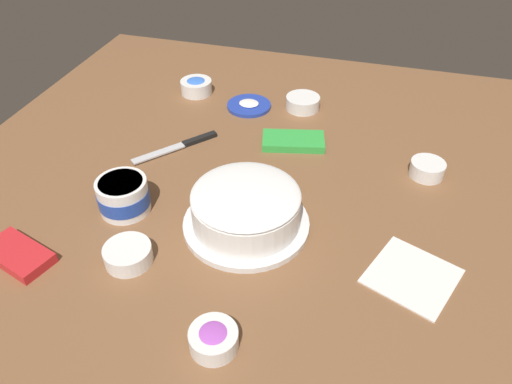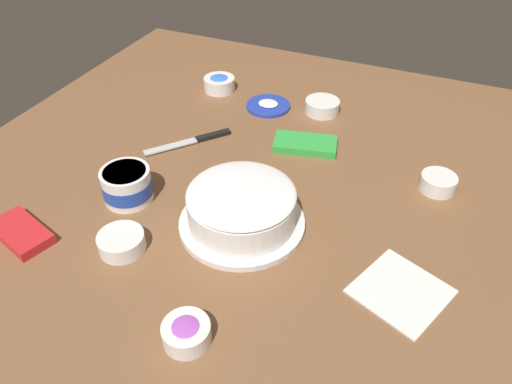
% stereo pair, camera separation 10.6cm
% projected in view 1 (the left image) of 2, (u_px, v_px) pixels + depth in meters
% --- Properties ---
extents(ground_plane, '(1.54, 1.54, 0.00)m').
position_uv_depth(ground_plane, '(261.00, 193.00, 1.11)').
color(ground_plane, brown).
extents(frosted_cake, '(0.27, 0.27, 0.10)m').
position_uv_depth(frosted_cake, '(246.00, 210.00, 1.00)').
color(frosted_cake, white).
rests_on(frosted_cake, ground_plane).
extents(frosting_tub, '(0.11, 0.11, 0.08)m').
position_uv_depth(frosting_tub, '(123.00, 195.00, 1.04)').
color(frosting_tub, white).
rests_on(frosting_tub, ground_plane).
extents(frosting_tub_lid, '(0.13, 0.13, 0.02)m').
position_uv_depth(frosting_tub_lid, '(249.00, 105.00, 1.41)').
color(frosting_tub_lid, '#233DAD').
rests_on(frosting_tub_lid, ground_plane).
extents(spreading_knife, '(0.17, 0.19, 0.01)m').
position_uv_depth(spreading_knife, '(183.00, 145.00, 1.25)').
color(spreading_knife, silver).
rests_on(spreading_knife, ground_plane).
extents(sprinkle_bowl_rainbow, '(0.08, 0.08, 0.04)m').
position_uv_depth(sprinkle_bowl_rainbow, '(214.00, 338.00, 0.79)').
color(sprinkle_bowl_rainbow, white).
rests_on(sprinkle_bowl_rainbow, ground_plane).
extents(sprinkle_bowl_pink, '(0.09, 0.09, 0.04)m').
position_uv_depth(sprinkle_bowl_pink, '(128.00, 254.00, 0.94)').
color(sprinkle_bowl_pink, white).
rests_on(sprinkle_bowl_pink, ground_plane).
extents(sprinkle_bowl_green, '(0.10, 0.10, 0.04)m').
position_uv_depth(sprinkle_bowl_green, '(303.00, 103.00, 1.40)').
color(sprinkle_bowl_green, white).
rests_on(sprinkle_bowl_green, ground_plane).
extents(sprinkle_bowl_yellow, '(0.08, 0.08, 0.04)m').
position_uv_depth(sprinkle_bowl_yellow, '(427.00, 169.00, 1.15)').
color(sprinkle_bowl_yellow, white).
rests_on(sprinkle_bowl_yellow, ground_plane).
extents(sprinkle_bowl_blue, '(0.09, 0.09, 0.04)m').
position_uv_depth(sprinkle_bowl_blue, '(196.00, 86.00, 1.47)').
color(sprinkle_bowl_blue, white).
rests_on(sprinkle_bowl_blue, ground_plane).
extents(candy_box_lower, '(0.16, 0.11, 0.02)m').
position_uv_depth(candy_box_lower, '(18.00, 255.00, 0.95)').
color(candy_box_lower, red).
rests_on(candy_box_lower, ground_plane).
extents(candy_box_upper, '(0.17, 0.12, 0.02)m').
position_uv_depth(candy_box_upper, '(293.00, 141.00, 1.26)').
color(candy_box_upper, green).
rests_on(candy_box_upper, ground_plane).
extents(paper_napkin, '(0.20, 0.20, 0.01)m').
position_uv_depth(paper_napkin, '(412.00, 275.00, 0.92)').
color(paper_napkin, white).
rests_on(paper_napkin, ground_plane).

